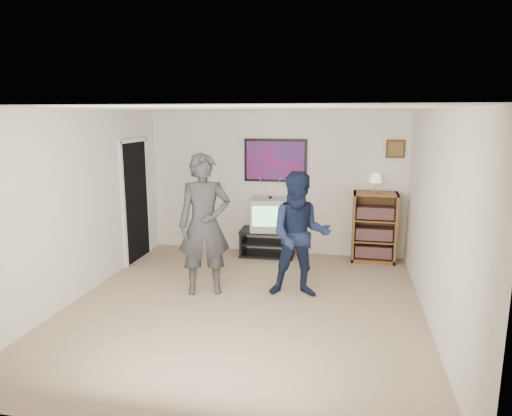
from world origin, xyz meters
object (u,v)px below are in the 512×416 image
(crt_television, at_px, (270,214))
(person_short, at_px, (300,235))
(person_tall, at_px, (205,225))
(media_stand, at_px, (267,242))
(bookshelf, at_px, (374,227))

(crt_television, distance_m, person_short, 1.84)
(person_tall, bearing_deg, person_short, -12.98)
(media_stand, distance_m, bookshelf, 1.84)
(crt_television, bearing_deg, person_tall, -114.89)
(media_stand, relative_size, person_short, 0.56)
(bookshelf, bearing_deg, crt_television, -178.37)
(bookshelf, height_order, person_short, person_short)
(media_stand, relative_size, bookshelf, 0.81)
(bookshelf, bearing_deg, person_short, -121.24)
(crt_television, bearing_deg, media_stand, 173.04)
(crt_television, relative_size, person_short, 0.39)
(person_tall, height_order, person_short, person_tall)
(media_stand, height_order, person_short, person_short)
(person_tall, distance_m, person_short, 1.30)
(media_stand, height_order, bookshelf, bookshelf)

